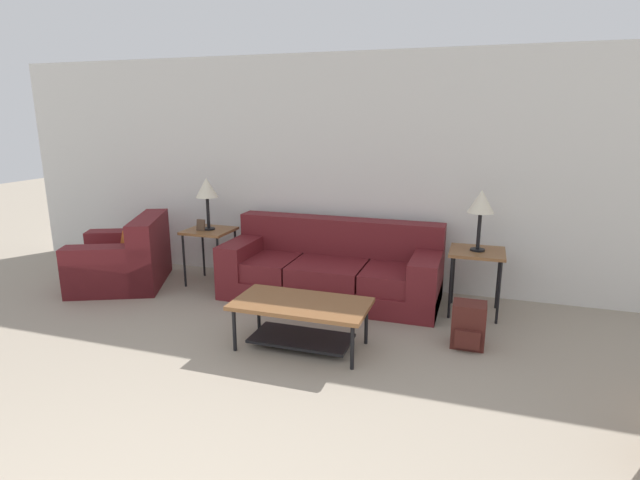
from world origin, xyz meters
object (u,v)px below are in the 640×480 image
Objects in this scene: table_lamp_left at (207,189)px; backpack at (468,325)px; side_table_left at (209,236)px; side_table_right at (477,258)px; coffee_table at (301,314)px; couch at (332,271)px; table_lamp_right at (481,203)px; armchair at (125,261)px.

backpack is (2.95, -0.79, -0.93)m from table_lamp_left.
side_table_left and side_table_right have the same top height.
coffee_table is 1.88m from side_table_right.
side_table_left reaches higher than coffee_table.
table_lamp_left is 1.53× the size of backpack.
table_lamp_left reaches higher than backpack.
couch is 3.56× the size of side_table_left.
couch is 1.51m from side_table_right.
coffee_table is 1.90× the size of table_lamp_left.
backpack is (-0.02, -0.79, -0.39)m from side_table_right.
table_lamp_right is at bearing 180.00° from side_table_right.
table_lamp_right is 1.22m from backpack.
couch is 1.70m from table_lamp_left.
table_lamp_left is at bearing 20.63° from armchair.
side_table_right is 0.88m from backpack.
couch is at bearing 179.63° from table_lamp_right.
armchair is 2.25× the size of table_lamp_right.
coffee_table is 2.03m from table_lamp_right.
side_table_left is at bearing 0.00° from table_lamp_left.
table_lamp_right reaches higher than couch.
backpack is at bearing -15.01° from side_table_left.
table_lamp_right is (3.90, 0.35, 0.83)m from armchair.
table_lamp_right reaches higher than side_table_right.
couch is 2.44m from armchair.
side_table_left is 1.00× the size of side_table_right.
armchair is at bearing -159.37° from side_table_left.
couch is 1.51m from side_table_left.
coffee_table is 2.92× the size of backpack.
backpack is at bearing -91.68° from side_table_right.
couch is 3.56× the size of side_table_right.
side_table_left is at bearing -179.63° from couch.
coffee_table is at bearing -38.11° from table_lamp_left.
backpack is at bearing -6.46° from armchair.
table_lamp_left reaches higher than side_table_right.
armchair is 2.69m from coffee_table.
couch is at bearing 179.63° from side_table_right.
couch reaches higher than armchair.
armchair reaches higher than backpack.
armchair is 2.07× the size of side_table_right.
side_table_right is (1.49, -0.01, 0.28)m from couch.
table_lamp_left is (0.93, 0.35, 0.83)m from armchair.
table_lamp_left reaches higher than couch.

